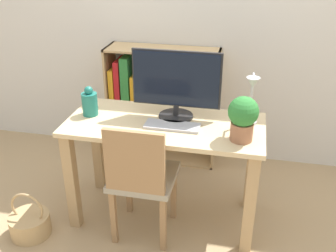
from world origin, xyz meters
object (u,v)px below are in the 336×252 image
(potted_plant, at_px, (243,117))
(bookshelf, at_px, (142,106))
(keyboard, at_px, (172,126))
(vase, at_px, (90,103))
(desk_lamp, at_px, (251,96))
(monitor, at_px, (176,82))
(chair, at_px, (141,177))
(basket, at_px, (30,223))

(potted_plant, height_order, bookshelf, potted_plant)
(keyboard, bearing_deg, bookshelf, 117.68)
(vase, distance_m, desk_lamp, 1.04)
(monitor, height_order, chair, monitor)
(basket, bearing_deg, monitor, 28.40)
(keyboard, height_order, vase, vase)
(potted_plant, bearing_deg, basket, -169.04)
(desk_lamp, relative_size, potted_plant, 1.27)
(potted_plant, distance_m, bookshelf, 1.33)
(bookshelf, height_order, basket, bookshelf)
(monitor, xyz_separation_m, basket, (-0.89, -0.48, -0.90))
(desk_lamp, xyz_separation_m, potted_plant, (-0.04, -0.18, -0.06))
(potted_plant, xyz_separation_m, chair, (-0.58, -0.11, -0.42))
(potted_plant, relative_size, basket, 0.82)
(bookshelf, bearing_deg, chair, -74.52)
(potted_plant, bearing_deg, bookshelf, 133.36)
(monitor, height_order, vase, monitor)
(desk_lamp, height_order, bookshelf, desk_lamp)
(desk_lamp, bearing_deg, basket, -162.41)
(keyboard, distance_m, vase, 0.58)
(chair, xyz_separation_m, bookshelf, (-0.29, 1.03, 0.02))
(monitor, relative_size, bookshelf, 0.57)
(bookshelf, distance_m, basket, 1.32)
(keyboard, relative_size, bookshelf, 0.35)
(vase, relative_size, chair, 0.24)
(bookshelf, bearing_deg, potted_plant, -46.64)
(potted_plant, bearing_deg, keyboard, 169.86)
(basket, bearing_deg, vase, 50.30)
(vase, distance_m, chair, 0.60)
(desk_lamp, height_order, basket, desk_lamp)
(chair, bearing_deg, potted_plant, 17.22)
(keyboard, xyz_separation_m, vase, (-0.57, 0.07, 0.08))
(vase, bearing_deg, keyboard, -6.65)
(desk_lamp, height_order, potted_plant, desk_lamp)
(vase, relative_size, basket, 0.61)
(chair, distance_m, bookshelf, 1.07)
(vase, xyz_separation_m, basket, (-0.33, -0.40, -0.74))
(potted_plant, xyz_separation_m, basket, (-1.33, -0.26, -0.80))
(chair, height_order, bookshelf, bookshelf)
(desk_lamp, bearing_deg, potted_plant, -102.06)
(monitor, bearing_deg, keyboard, -87.66)
(monitor, xyz_separation_m, chair, (-0.15, -0.34, -0.52))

